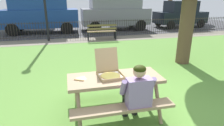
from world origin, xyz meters
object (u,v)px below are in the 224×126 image
pizza_box_open (109,71)px  park_bench_center (102,32)px  picnic_table_foreground (115,85)px  adult_at_table (137,93)px  parked_car_left (41,12)px  pizza_slice_on_table (81,78)px  parked_car_center (115,11)px  parked_car_right (180,14)px

pizza_box_open → park_bench_center: 7.06m
picnic_table_foreground → adult_at_table: 0.57m
pizza_box_open → parked_car_left: (-2.17, 10.08, 0.44)m
pizza_slice_on_table → picnic_table_foreground: bearing=-6.0°
pizza_box_open → parked_car_center: bearing=74.4°
parked_car_left → parked_car_right: bearing=0.0°
pizza_box_open → parked_car_right: parked_car_right is taller
pizza_box_open → park_bench_center: size_ratio=0.35×
pizza_slice_on_table → parked_car_left: 10.26m
parked_car_center → parked_car_right: bearing=0.0°
pizza_box_open → parked_car_left: size_ratio=0.12×
picnic_table_foreground → parked_car_left: 10.46m
picnic_table_foreground → parked_car_center: parked_car_center is taller
pizza_slice_on_table → parked_car_left: parked_car_left is taller
pizza_slice_on_table → pizza_box_open: bearing=3.5°
park_bench_center → parked_car_right: size_ratio=0.41×
picnic_table_foreground → pizza_slice_on_table: (-0.65, 0.07, 0.18)m
pizza_box_open → pizza_slice_on_table: 0.57m
park_bench_center → parked_car_right: bearing=24.7°
pizza_slice_on_table → parked_car_right: parked_car_right is taller
parked_car_center → pizza_box_open: bearing=-105.6°
park_bench_center → pizza_slice_on_table: bearing=-104.4°
pizza_slice_on_table → parked_car_right: bearing=49.6°
picnic_table_foreground → pizza_box_open: (-0.08, 0.10, 0.27)m
park_bench_center → parked_car_left: (-3.39, 3.14, 0.89)m
adult_at_table → parked_car_center: 10.99m
adult_at_table → pizza_slice_on_table: bearing=147.7°
adult_at_table → parked_car_left: size_ratio=0.25×
park_bench_center → parked_car_left: parked_car_left is taller
adult_at_table → parked_car_right: parked_car_right is taller
parked_car_center → picnic_table_foreground: bearing=-105.0°
picnic_table_foreground → pizza_box_open: bearing=129.5°
picnic_table_foreground → park_bench_center: size_ratio=1.13×
pizza_slice_on_table → parked_car_left: size_ratio=0.06×
adult_at_table → parked_car_right: bearing=54.2°
pizza_box_open → parked_car_center: (2.82, 10.08, 0.44)m
park_bench_center → parked_car_center: parked_car_center is taller
pizza_slice_on_table → parked_car_center: parked_car_center is taller
parked_car_left → parked_car_right: size_ratio=1.19×
picnic_table_foreground → parked_car_center: size_ratio=0.39×
parked_car_right → pizza_box_open: bearing=-128.6°
pizza_box_open → parked_car_left: 10.32m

